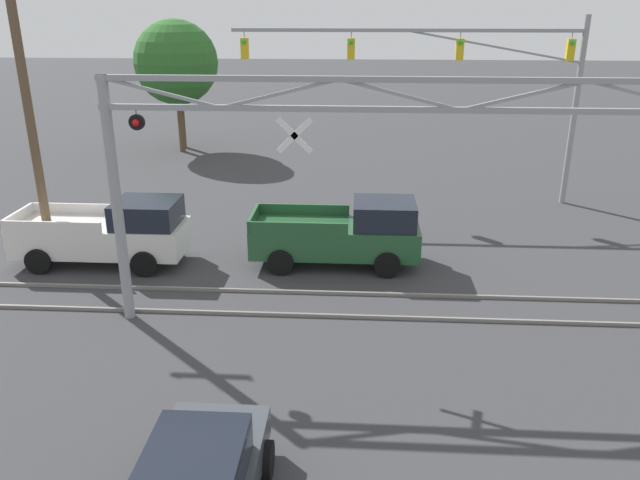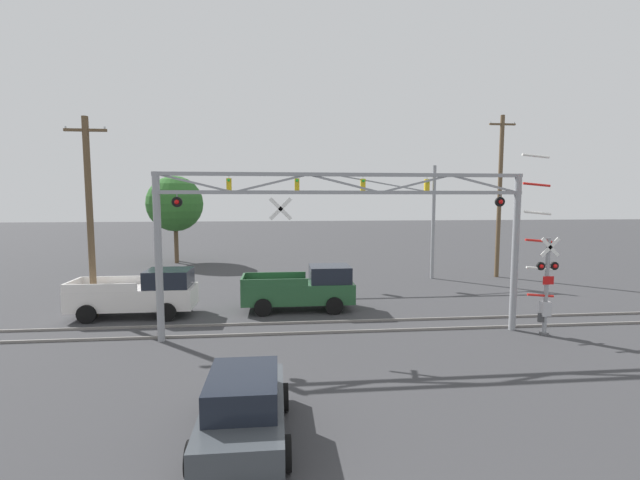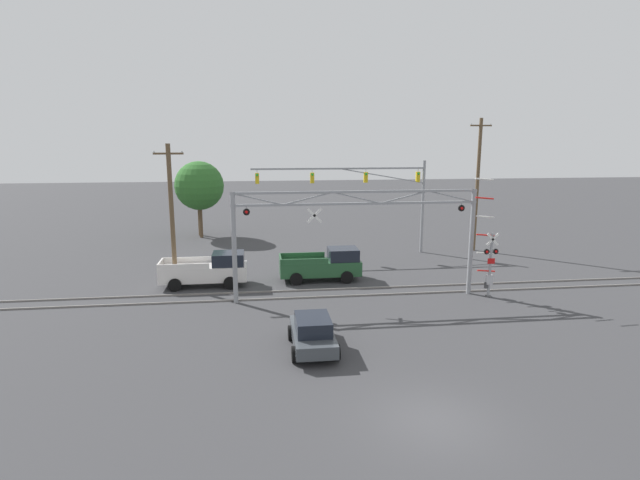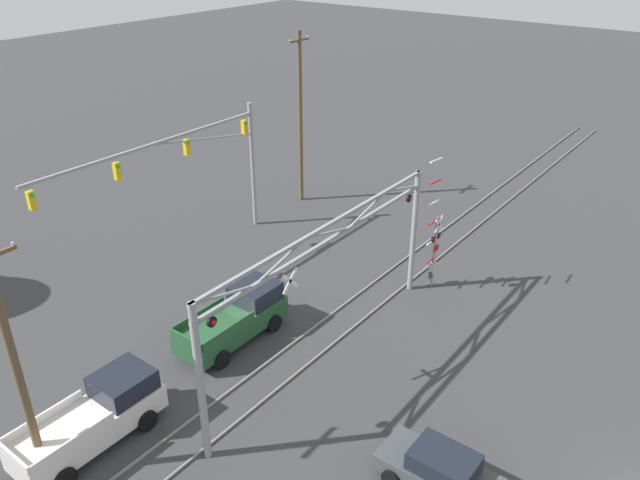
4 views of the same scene
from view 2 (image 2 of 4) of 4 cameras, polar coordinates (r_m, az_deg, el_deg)
name	(u,v)px [view 2 (image 2 of 4)]	position (r m, az deg, el deg)	size (l,w,h in m)	color
rail_track_near	(343,332)	(17.55, 3.04, -12.11)	(80.00, 0.08, 0.10)	gray
rail_track_far	(338,321)	(18.90, 2.37, -10.80)	(80.00, 0.08, 0.10)	gray
crossing_gantry	(344,226)	(16.47, 3.22, 1.91)	(14.23, 0.29, 6.35)	gray
crossing_signal_mast	(545,280)	(18.91, 27.75, -4.72)	(1.69, 0.35, 7.07)	gray
traffic_signal_span	(377,198)	(28.33, 7.56, 5.56)	(13.99, 0.39, 7.55)	gray
pickup_truck_lead	(304,288)	(20.77, -2.16, -6.48)	(5.32, 2.20, 2.14)	#23512D
pickup_truck_following	(141,294)	(21.31, -22.80, -6.60)	(5.41, 2.20, 2.14)	silver
sedan_waiting	(244,406)	(10.29, -10.13, -20.90)	(2.03, 4.01, 1.56)	#3D4247
utility_pole_left	(90,215)	(21.69, -28.35, 2.92)	(1.80, 0.28, 8.96)	brown
utility_pole_right	(500,195)	(31.48, 22.82, 5.53)	(1.80, 0.28, 10.90)	brown
background_tree_beyond_span	(175,204)	(38.51, -18.74, 4.52)	(4.05, 4.05, 6.92)	brown
background_tree_far_left_verge	(175,204)	(37.35, -18.79, 4.59)	(4.57, 4.57, 7.24)	brown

